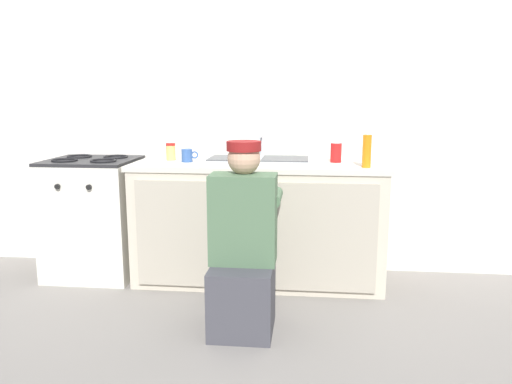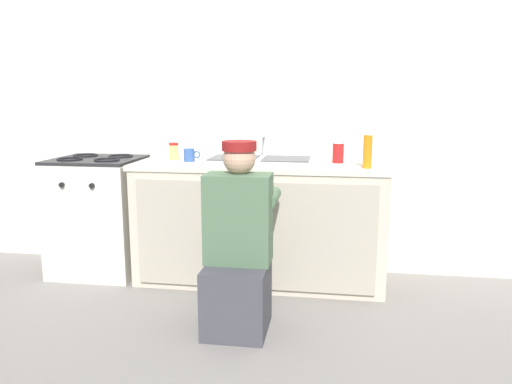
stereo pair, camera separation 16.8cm
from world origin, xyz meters
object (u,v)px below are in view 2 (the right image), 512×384
coffee_mug (190,155)px  stove_range (99,215)px  soap_bottle_orange (368,151)px  soda_cup_red (338,152)px  condiment_jar (174,151)px  plumber_person (238,253)px  sink_double_basin (260,160)px

coffee_mug → stove_range: bearing=179.9°
soap_bottle_orange → coffee_mug: bearing=172.7°
soda_cup_red → soap_bottle_orange: soap_bottle_orange is taller
coffee_mug → condiment_jar: bearing=149.7°
plumber_person → condiment_jar: (-0.66, 0.89, 0.49)m
sink_double_basin → stove_range: bearing=-179.9°
soda_cup_red → soap_bottle_orange: bearing=-53.2°
stove_range → plumber_person: plumber_person is taller
soda_cup_red → coffee_mug: size_ratio=1.21×
condiment_jar → coffee_mug: condiment_jar is taller
plumber_person → sink_double_basin: bearing=89.2°
sink_double_basin → condiment_jar: sink_double_basin is taller
condiment_jar → soda_cup_red: size_ratio=0.84×
condiment_jar → soda_cup_red: (1.23, 0.01, 0.01)m
plumber_person → soap_bottle_orange: (0.76, 0.64, 0.54)m
stove_range → soap_bottle_orange: soap_bottle_orange is taller
stove_range → soda_cup_red: size_ratio=5.97×
sink_double_basin → plumber_person: size_ratio=0.72×
sink_double_basin → coffee_mug: bearing=-179.6°
stove_range → soap_bottle_orange: bearing=-4.7°
plumber_person → soda_cup_red: bearing=57.7°
sink_double_basin → condiment_jar: size_ratio=6.25×
stove_range → condiment_jar: size_ratio=7.09×
stove_range → plumber_person: bearing=-32.7°
plumber_person → soap_bottle_orange: bearing=40.3°
stove_range → coffee_mug: size_ratio=7.20×
plumber_person → coffee_mug: plumber_person is taller
stove_range → coffee_mug: coffee_mug is taller
plumber_person → coffee_mug: bearing=122.6°
soap_bottle_orange → soda_cup_red: bearing=126.8°
sink_double_basin → plumber_person: 0.92m
stove_range → condiment_jar: bearing=8.1°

